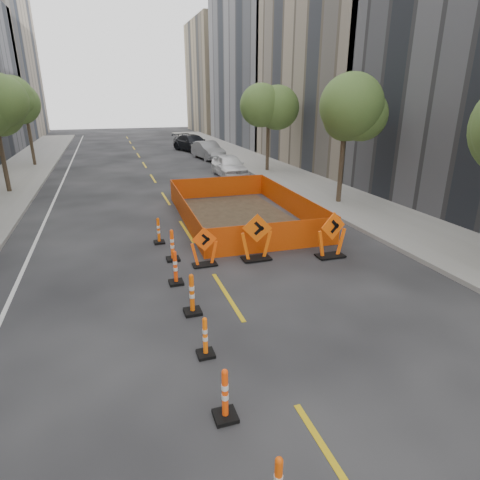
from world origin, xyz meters
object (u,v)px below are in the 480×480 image
object	(u,v)px
channelizer_3	(225,394)
parked_car_far	(193,143)
chevron_sign_center	(257,237)
parked_car_mid	(208,150)
chevron_sign_right	(332,235)
channelizer_6	(175,267)
channelizer_8	(159,231)
channelizer_5	(192,294)
channelizer_4	(205,337)
chevron_sign_left	(204,247)
parked_car_near	(229,166)
channelizer_7	(172,245)

from	to	relation	value
channelizer_3	parked_car_far	bearing A→B (deg)	79.04
chevron_sign_center	parked_car_mid	size ratio (longest dim) A/B	0.36
channelizer_3	chevron_sign_right	bearing A→B (deg)	47.29
channelizer_6	channelizer_8	world-z (taller)	channelizer_6
chevron_sign_right	channelizer_5	bearing A→B (deg)	-164.75
channelizer_4	chevron_sign_left	world-z (taller)	chevron_sign_left
channelizer_5	channelizer_6	distance (m)	1.87
channelizer_5	chevron_sign_center	size ratio (longest dim) A/B	0.67
channelizer_5	parked_car_near	world-z (taller)	parked_car_near
channelizer_6	chevron_sign_left	xyz separation A→B (m)	(1.14, 1.07, 0.14)
channelizer_8	channelizer_4	bearing A→B (deg)	-89.75
channelizer_7	channelizer_4	bearing A→B (deg)	-91.99
channelizer_5	chevron_sign_right	bearing A→B (deg)	23.25
channelizer_8	parked_car_mid	bearing A→B (deg)	71.25
channelizer_4	chevron_sign_left	bearing A→B (deg)	76.84
chevron_sign_center	parked_car_near	world-z (taller)	chevron_sign_center
chevron_sign_center	chevron_sign_right	world-z (taller)	chevron_sign_center
parked_car_mid	parked_car_far	size ratio (longest dim) A/B	0.83
channelizer_3	channelizer_6	size ratio (longest dim) A/B	0.96
channelizer_7	parked_car_far	distance (m)	29.07
channelizer_4	parked_car_near	size ratio (longest dim) A/B	0.21
chevron_sign_left	parked_car_mid	world-z (taller)	parked_car_mid
channelizer_7	channelizer_8	distance (m)	1.88
chevron_sign_left	chevron_sign_center	world-z (taller)	chevron_sign_center
channelizer_3	parked_car_near	bearing A→B (deg)	73.13
chevron_sign_right	channelizer_7	bearing A→B (deg)	156.96
channelizer_6	channelizer_3	bearing A→B (deg)	-90.83
channelizer_3	parked_car_far	world-z (taller)	parked_car_far
channelizer_3	channelizer_7	size ratio (longest dim) A/B	0.92
channelizer_6	parked_car_far	size ratio (longest dim) A/B	0.19
channelizer_8	parked_car_far	size ratio (longest dim) A/B	0.18
chevron_sign_right	parked_car_near	xyz separation A→B (m)	(0.94, 15.43, -0.06)
channelizer_5	parked_car_mid	distance (m)	27.18
channelizer_4	channelizer_8	distance (m)	7.45
chevron_sign_left	parked_car_mid	distance (m)	24.08
chevron_sign_center	parked_car_mid	distance (m)	23.77
channelizer_5	channelizer_6	bearing A→B (deg)	93.57
channelizer_8	chevron_sign_center	xyz separation A→B (m)	(2.96, -2.71, 0.32)
channelizer_5	channelizer_7	world-z (taller)	channelizer_5
channelizer_5	chevron_sign_center	distance (m)	4.04
parked_car_near	parked_car_mid	size ratio (longest dim) A/B	0.96
channelizer_3	channelizer_6	bearing A→B (deg)	89.17
channelizer_4	channelizer_6	size ratio (longest dim) A/B	0.88
chevron_sign_left	chevron_sign_right	size ratio (longest dim) A/B	0.82
channelizer_3	channelizer_7	distance (m)	7.46
channelizer_3	parked_car_near	world-z (taller)	parked_car_near
channelizer_7	parked_car_near	size ratio (longest dim) A/B	0.25
chevron_sign_center	parked_car_mid	world-z (taller)	chevron_sign_center
channelizer_3	chevron_sign_left	distance (m)	6.78
channelizer_4	channelizer_7	world-z (taller)	channelizer_7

